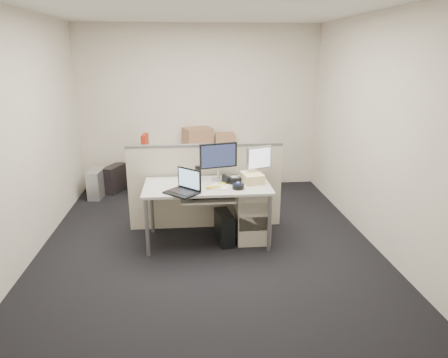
{
  "coord_description": "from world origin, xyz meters",
  "views": [
    {
      "loc": [
        -0.21,
        -4.51,
        2.22
      ],
      "look_at": [
        0.22,
        0.15,
        0.75
      ],
      "focal_mm": 32.0,
      "sensor_mm": 36.0,
      "label": 1
    }
  ],
  "objects": [
    {
      "name": "monitor_small",
      "position": [
        0.65,
        0.18,
        0.93
      ],
      "size": [
        0.37,
        0.27,
        0.41
      ],
      "primitive_type": "cube",
      "rotation": [
        0.0,
        0.0,
        0.35
      ],
      "color": "#B7B7BC",
      "rests_on": "desk"
    },
    {
      "name": "cardboard_box_left",
      "position": [
        -0.05,
        2.05,
        0.89
      ],
      "size": [
        0.53,
        0.47,
        0.33
      ],
      "primitive_type": "cube",
      "rotation": [
        0.0,
        0.0,
        0.36
      ],
      "color": "#926A4C",
      "rests_on": "back_counter"
    },
    {
      "name": "red_binder",
      "position": [
        -0.9,
        1.83,
        0.86
      ],
      "size": [
        0.1,
        0.31,
        0.28
      ],
      "primitive_type": "cube",
      "rotation": [
        0.0,
        0.0,
        -0.08
      ],
      "color": "#AD2512",
      "rests_on": "back_counter"
    },
    {
      "name": "wall_back",
      "position": [
        0.0,
        2.25,
        1.35
      ],
      "size": [
        4.0,
        0.02,
        2.7
      ],
      "primitive_type": "cube",
      "color": "beige",
      "rests_on": "ground"
    },
    {
      "name": "desk_phone",
      "position": [
        0.3,
        0.08,
        0.76
      ],
      "size": [
        0.23,
        0.21,
        0.06
      ],
      "primitive_type": "cube",
      "rotation": [
        0.0,
        0.0,
        0.3
      ],
      "color": "black",
      "rests_on": "desk"
    },
    {
      "name": "monitor_main",
      "position": [
        0.15,
        0.18,
        0.96
      ],
      "size": [
        0.5,
        0.29,
        0.47
      ],
      "primitive_type": "cube",
      "rotation": [
        0.0,
        0.0,
        0.24
      ],
      "color": "black",
      "rests_on": "desk"
    },
    {
      "name": "paper_stack",
      "position": [
        0.15,
        -0.08,
        0.74
      ],
      "size": [
        0.25,
        0.29,
        0.01
      ],
      "primitive_type": "cube",
      "rotation": [
        0.0,
        0.0,
        -0.24
      ],
      "color": "silver",
      "rests_on": "desk"
    },
    {
      "name": "laptop",
      "position": [
        -0.3,
        -0.28,
        0.86
      ],
      "size": [
        0.43,
        0.43,
        0.26
      ],
      "primitive_type": "cube",
      "rotation": [
        0.0,
        0.0,
        -0.76
      ],
      "color": "black",
      "rests_on": "desk"
    },
    {
      "name": "wall_front",
      "position": [
        0.0,
        -2.25,
        1.35
      ],
      "size": [
        4.0,
        0.02,
        2.7
      ],
      "primitive_type": "cube",
      "color": "beige",
      "rests_on": "ground"
    },
    {
      "name": "cubicle_partition",
      "position": [
        0.0,
        0.45,
        0.55
      ],
      "size": [
        2.0,
        0.06,
        1.1
      ],
      "primitive_type": "cube",
      "color": "#B6AC95",
      "rests_on": "floor"
    },
    {
      "name": "pc_tower_spare_silver",
      "position": [
        -1.7,
        1.78,
        0.22
      ],
      "size": [
        0.24,
        0.5,
        0.45
      ],
      "primitive_type": "cube",
      "rotation": [
        0.0,
        0.0,
        -0.1
      ],
      "color": "#B7B7BC",
      "rests_on": "floor"
    },
    {
      "name": "drawer_pedestal",
      "position": [
        0.55,
        0.05,
        0.33
      ],
      "size": [
        0.4,
        0.55,
        0.65
      ],
      "primitive_type": "cube",
      "color": "beige",
      "rests_on": "floor"
    },
    {
      "name": "keyboard_tray",
      "position": [
        0.0,
        -0.18,
        0.62
      ],
      "size": [
        0.62,
        0.32,
        0.02
      ],
      "primitive_type": "cube",
      "color": "#B1AEA6",
      "rests_on": "desk"
    },
    {
      "name": "keyboard",
      "position": [
        0.05,
        -0.14,
        0.64
      ],
      "size": [
        0.48,
        0.21,
        0.03
      ],
      "primitive_type": "cube",
      "rotation": [
        0.0,
        0.0,
        0.09
      ],
      "color": "black",
      "rests_on": "keyboard_tray"
    },
    {
      "name": "pc_tower_desk",
      "position": [
        0.2,
        -0.05,
        0.19
      ],
      "size": [
        0.23,
        0.43,
        0.38
      ],
      "primitive_type": "cube",
      "rotation": [
        0.0,
        0.0,
        0.15
      ],
      "color": "black",
      "rests_on": "floor"
    },
    {
      "name": "travel_mug",
      "position": [
        -0.1,
        0.22,
        0.81
      ],
      "size": [
        0.09,
        0.09,
        0.16
      ],
      "primitive_type": "cylinder",
      "rotation": [
        0.0,
        0.0,
        0.29
      ],
      "color": "black",
      "rests_on": "desk"
    },
    {
      "name": "wall_left",
      "position": [
        -2.0,
        0.0,
        1.35
      ],
      "size": [
        0.02,
        4.5,
        2.7
      ],
      "primitive_type": "cube",
      "color": "beige",
      "rests_on": "ground"
    },
    {
      "name": "ceiling",
      "position": [
        0.0,
        0.0,
        2.7
      ],
      "size": [
        4.0,
        4.5,
        0.01
      ],
      "primitive_type": "cube",
      "color": "white",
      "rests_on": "ground"
    },
    {
      "name": "manila_folders",
      "position": [
        0.55,
        0.07,
        0.79
      ],
      "size": [
        0.28,
        0.33,
        0.11
      ],
      "primitive_type": "cube",
      "rotation": [
        0.0,
        0.0,
        0.17
      ],
      "color": "beige",
      "rests_on": "desk"
    },
    {
      "name": "banana",
      "position": [
        0.06,
        -0.15,
        0.75
      ],
      "size": [
        0.19,
        0.06,
        0.04
      ],
      "primitive_type": "ellipsoid",
      "rotation": [
        0.0,
        0.0,
        0.06
      ],
      "color": "yellow",
      "rests_on": "desk"
    },
    {
      "name": "pc_tower_spare_dark",
      "position": [
        -1.45,
        2.03,
        0.22
      ],
      "size": [
        0.37,
        0.51,
        0.45
      ],
      "primitive_type": "cube",
      "rotation": [
        0.0,
        0.0,
        -0.43
      ],
      "color": "black",
      "rests_on": "floor"
    },
    {
      "name": "desk",
      "position": [
        0.0,
        0.0,
        0.66
      ],
      "size": [
        1.5,
        0.75,
        0.73
      ],
      "color": "#B1AEA6",
      "rests_on": "floor"
    },
    {
      "name": "wall_right",
      "position": [
        2.0,
        0.0,
        1.35
      ],
      "size": [
        0.02,
        4.5,
        2.7
      ],
      "primitive_type": "cube",
      "color": "beige",
      "rests_on": "ground"
    },
    {
      "name": "back_counter",
      "position": [
        0.0,
        1.93,
        0.36
      ],
      "size": [
        2.0,
        0.6,
        0.72
      ],
      "primitive_type": "cube",
      "color": "beige",
      "rests_on": "floor"
    },
    {
      "name": "cardboard_box_right",
      "position": [
        0.41,
        2.05,
        0.84
      ],
      "size": [
        0.33,
        0.26,
        0.24
      ],
      "primitive_type": "cube",
      "rotation": [
        0.0,
        0.0,
        -0.03
      ],
      "color": "#926A4C",
      "rests_on": "back_counter"
    },
    {
      "name": "floor",
      "position": [
        0.0,
        0.0,
        -0.01
      ],
      "size": [
        4.0,
        4.5,
        0.01
      ],
      "primitive_type": "cube",
      "color": "black",
      "rests_on": "ground"
    },
    {
      "name": "trackball",
      "position": [
        0.35,
        -0.17,
        0.76
      ],
      "size": [
        0.17,
        0.17,
        0.05
      ],
      "primitive_type": "cylinder",
      "rotation": [
        0.0,
        0.0,
        -0.24
      ],
      "color": "black",
      "rests_on": "desk"
    },
    {
      "name": "sticky_pad",
      "position": [
        0.18,
        0.0,
        0.74
      ],
      "size": [
        0.1,
        0.1,
        0.01
      ],
      "primitive_type": "cube",
      "rotation": [
        0.0,
        0.0,
        0.09
      ],
      "color": "yellow",
      "rests_on": "desk"
    },
    {
      "name": "cellphone",
      "position": [
        -0.15,
        0.2,
        0.74
      ],
      "size": [
        0.1,
        0.13,
        0.02
      ],
      "primitive_type": "cube",
      "rotation": [
        0.0,
        0.0,
        -0.38
      ],
      "color": "black",
      "rests_on": "desk"
    }
  ]
}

